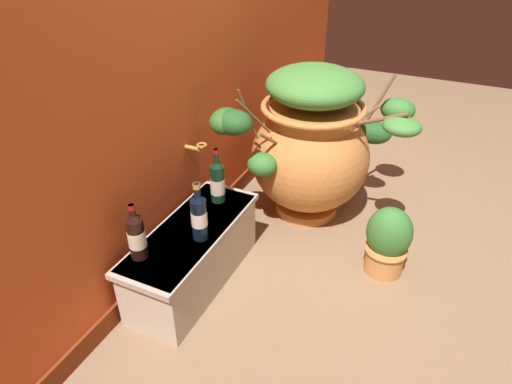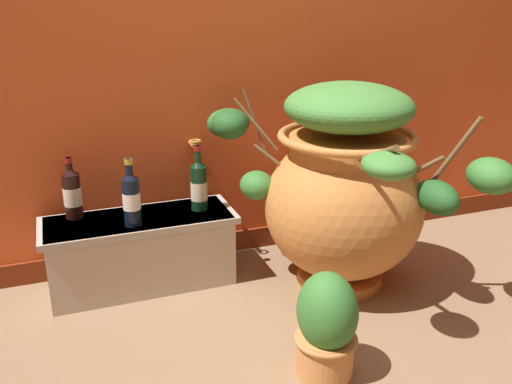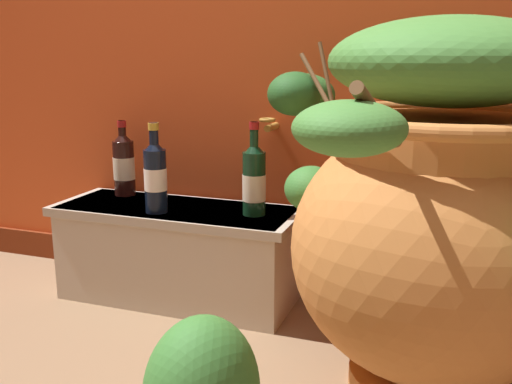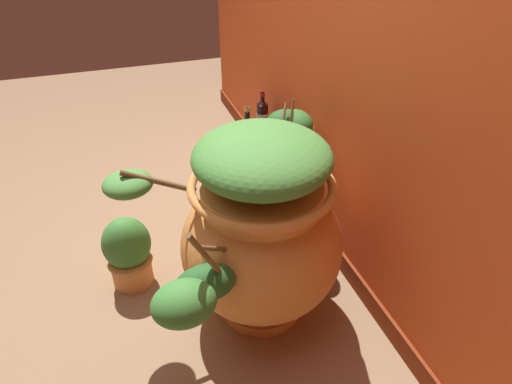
# 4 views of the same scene
# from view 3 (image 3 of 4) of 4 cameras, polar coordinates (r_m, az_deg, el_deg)

# --- Properties ---
(terracotta_urn) EXTENTS (1.05, 1.03, 0.95)m
(terracotta_urn) POSITION_cam_3_polar(r_m,az_deg,el_deg) (1.48, 17.39, -2.08)
(terracotta_urn) COLOR #CC7F3D
(terracotta_urn) RESTS_ON ground_plane
(stone_ledge) EXTENTS (0.87, 0.33, 0.34)m
(stone_ledge) POSITION_cam_3_polar(r_m,az_deg,el_deg) (2.08, -7.76, -5.67)
(stone_ledge) COLOR beige
(stone_ledge) RESTS_ON ground_plane
(wine_bottle_left) EXTENTS (0.08, 0.08, 0.31)m
(wine_bottle_left) POSITION_cam_3_polar(r_m,az_deg,el_deg) (1.90, -0.18, 1.38)
(wine_bottle_left) COLOR black
(wine_bottle_left) RESTS_ON stone_ledge
(wine_bottle_middle) EXTENTS (0.08, 0.08, 0.30)m
(wine_bottle_middle) POSITION_cam_3_polar(r_m,az_deg,el_deg) (1.95, -9.95, 1.77)
(wine_bottle_middle) COLOR black
(wine_bottle_middle) RESTS_ON stone_ledge
(wine_bottle_right) EXTENTS (0.08, 0.08, 0.28)m
(wine_bottle_right) POSITION_cam_3_polar(r_m,az_deg,el_deg) (2.23, -12.98, 2.84)
(wine_bottle_right) COLOR black
(wine_bottle_right) RESTS_ON stone_ledge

